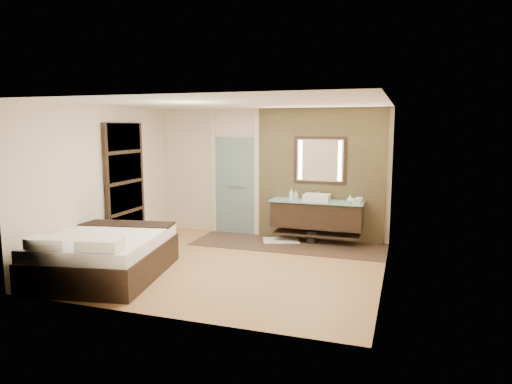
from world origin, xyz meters
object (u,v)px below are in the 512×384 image
(vanity, at_px, (317,215))
(bed, at_px, (105,255))
(waste_bin, at_px, (311,237))
(mirror_unit, at_px, (320,160))

(vanity, xyz_separation_m, bed, (-2.75, -3.08, -0.24))
(bed, height_order, waste_bin, bed)
(mirror_unit, bearing_deg, vanity, -90.00)
(mirror_unit, height_order, bed, mirror_unit)
(waste_bin, bearing_deg, bed, -131.49)
(vanity, height_order, mirror_unit, mirror_unit)
(waste_bin, bearing_deg, vanity, 37.74)
(mirror_unit, xyz_separation_m, waste_bin, (-0.09, -0.31, -1.53))
(bed, relative_size, waste_bin, 9.56)
(bed, bearing_deg, vanity, 38.07)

